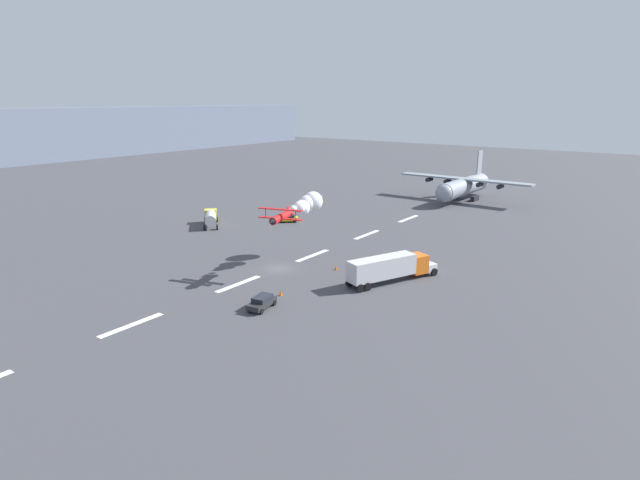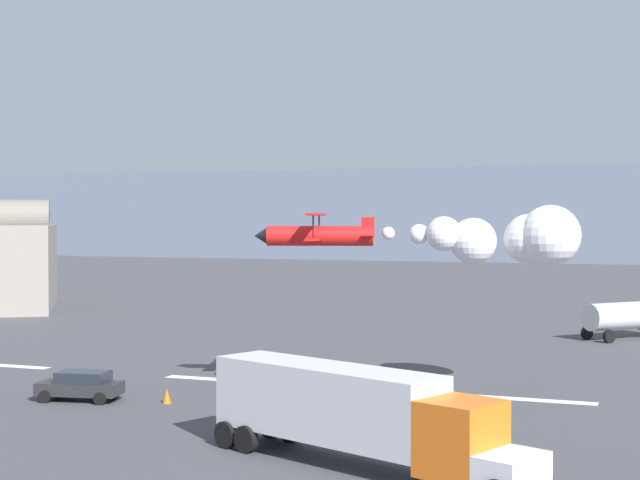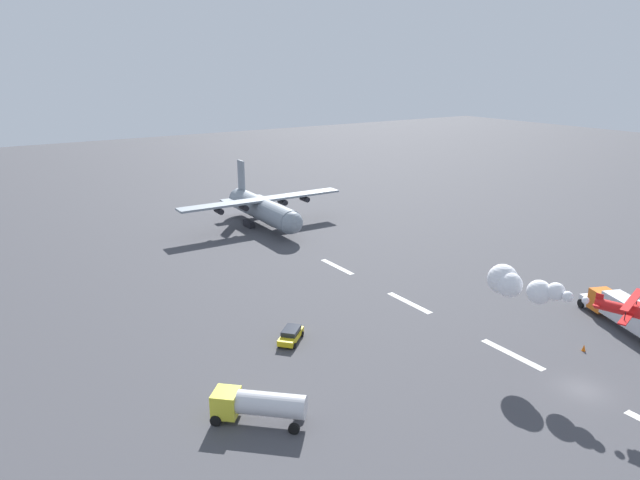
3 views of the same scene
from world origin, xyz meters
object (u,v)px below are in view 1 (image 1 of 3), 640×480
(traffic_cone_far, at_px, (336,267))
(cargo_transport_plane, at_px, (462,187))
(fuel_tanker_truck, at_px, (211,217))
(followme_car_yellow, at_px, (262,302))
(semi_truck_orange, at_px, (390,267))
(stunt_biplane_red, at_px, (305,205))
(traffic_cone_near, at_px, (281,293))
(airport_staff_sedan, at_px, (287,218))

(traffic_cone_far, bearing_deg, cargo_transport_plane, 5.51)
(cargo_transport_plane, distance_m, fuel_tanker_truck, 62.24)
(fuel_tanker_truck, height_order, followme_car_yellow, fuel_tanker_truck)
(semi_truck_orange, relative_size, followme_car_yellow, 3.11)
(stunt_biplane_red, bearing_deg, fuel_tanker_truck, 78.88)
(followme_car_yellow, distance_m, traffic_cone_far, 17.32)
(semi_truck_orange, height_order, traffic_cone_far, semi_truck_orange)
(traffic_cone_near, distance_m, traffic_cone_far, 12.77)
(traffic_cone_near, bearing_deg, airport_staff_sedan, 38.76)
(stunt_biplane_red, distance_m, traffic_cone_far, 11.38)
(airport_staff_sedan, height_order, traffic_cone_far, airport_staff_sedan)
(semi_truck_orange, relative_size, airport_staff_sedan, 3.13)
(airport_staff_sedan, bearing_deg, fuel_tanker_truck, 138.83)
(semi_truck_orange, bearing_deg, stunt_biplane_red, 82.03)
(stunt_biplane_red, height_order, semi_truck_orange, stunt_biplane_red)
(cargo_transport_plane, xyz_separation_m, traffic_cone_near, (-75.42, -6.27, -3.16))
(followme_car_yellow, relative_size, traffic_cone_far, 6.00)
(cargo_transport_plane, distance_m, airport_staff_sedan, 47.43)
(fuel_tanker_truck, relative_size, airport_staff_sedan, 1.72)
(stunt_biplane_red, distance_m, traffic_cone_near, 18.98)
(cargo_transport_plane, distance_m, traffic_cone_near, 75.74)
(stunt_biplane_red, relative_size, airport_staff_sedan, 3.74)
(semi_truck_orange, distance_m, followme_car_yellow, 19.13)
(airport_staff_sedan, bearing_deg, stunt_biplane_red, -133.36)
(airport_staff_sedan, height_order, traffic_cone_near, airport_staff_sedan)
(cargo_transport_plane, xyz_separation_m, stunt_biplane_red, (-60.14, 1.62, 4.87))
(stunt_biplane_red, bearing_deg, cargo_transport_plane, -1.54)
(semi_truck_orange, xyz_separation_m, traffic_cone_near, (-12.96, 8.64, -1.74))
(cargo_transport_plane, xyz_separation_m, followme_car_yellow, (-79.92, -7.20, -2.73))
(fuel_tanker_truck, bearing_deg, stunt_biplane_red, -101.12)
(cargo_transport_plane, xyz_separation_m, semi_truck_orange, (-62.46, -14.92, -1.42))
(semi_truck_orange, height_order, airport_staff_sedan, semi_truck_orange)
(followme_car_yellow, xyz_separation_m, traffic_cone_near, (4.50, 0.93, -0.44))
(fuel_tanker_truck, distance_m, traffic_cone_near, 41.68)
(cargo_transport_plane, bearing_deg, traffic_cone_far, -174.49)
(stunt_biplane_red, bearing_deg, semi_truck_orange, -97.97)
(stunt_biplane_red, xyz_separation_m, traffic_cone_far, (-2.50, -7.66, -8.03))
(traffic_cone_near, height_order, traffic_cone_far, same)
(semi_truck_orange, relative_size, fuel_tanker_truck, 1.82)
(cargo_transport_plane, distance_m, semi_truck_orange, 64.23)
(cargo_transport_plane, height_order, traffic_cone_near, cargo_transport_plane)
(semi_truck_orange, bearing_deg, fuel_tanker_truck, 80.04)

